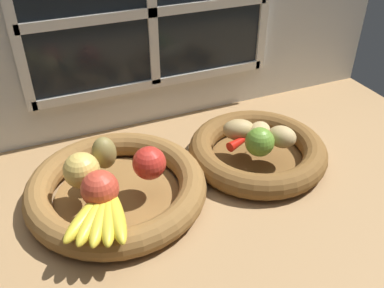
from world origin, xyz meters
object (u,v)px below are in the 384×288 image
apple_golden_left (81,169)px  banana_bunch_front (102,215)px  fruit_bowl_right (258,152)px  apple_red_right (149,163)px  potato_large (260,133)px  lime_near (260,142)px  fruit_bowl_left (117,189)px  apple_red_front (100,189)px  chili_pepper (248,137)px  pear_brown (104,153)px  potato_small (282,137)px  potato_oblong (239,130)px

apple_golden_left → banana_bunch_front: apple_golden_left is taller
fruit_bowl_right → apple_red_right: bearing=-175.2°
apple_golden_left → potato_large: 41.81cm
banana_bunch_front → lime_near: (37.76, 7.14, 1.75)cm
fruit_bowl_left → potato_large: (35.20, 0.00, 5.46)cm
fruit_bowl_right → apple_red_right: 29.20cm
apple_red_right → potato_large: (28.32, 2.38, -1.26)cm
fruit_bowl_left → fruit_bowl_right: (35.20, 0.00, 0.01)cm
fruit_bowl_left → apple_red_front: size_ratio=5.31×
fruit_bowl_right → potato_large: potato_large is taller
apple_red_front → apple_red_right: bearing=20.6°
banana_bunch_front → chili_pepper: banana_bunch_front is taller
pear_brown → potato_small: pear_brown is taller
fruit_bowl_left → lime_near: bearing=-7.7°
apple_red_right → potato_large: apple_red_right is taller
potato_oblong → lime_near: bearing=-81.4°
lime_near → potato_large: bearing=56.3°
fruit_bowl_left → potato_small: 39.38cm
pear_brown → potato_small: 40.60cm
banana_bunch_front → potato_oblong: bearing=21.8°
fruit_bowl_left → banana_bunch_front: size_ratio=2.35×
fruit_bowl_left → pear_brown: size_ratio=5.24×
potato_small → fruit_bowl_right: bearing=135.0°
potato_large → apple_red_front: bearing=-170.5°
apple_red_front → pear_brown: 11.84cm
apple_red_front → pear_brown: pear_brown is taller
fruit_bowl_left → pear_brown: 8.39cm
apple_red_right → potato_small: apple_red_right is taller
fruit_bowl_right → potato_oblong: 7.65cm
apple_red_right → chili_pepper: (25.79, 3.72, -2.39)cm
apple_red_right → potato_small: 31.95cm
fruit_bowl_left → potato_large: potato_large is taller
banana_bunch_front → potato_small: 44.97cm
lime_near → fruit_bowl_left: bearing=172.3°
apple_red_right → potato_oblong: size_ratio=0.91×
potato_oblong → potato_large: bearing=-37.9°
apple_golden_left → potato_small: bearing=-5.6°
fruit_bowl_left → fruit_bowl_right: same height
apple_golden_left → lime_near: bearing=-7.6°
fruit_bowl_right → lime_near: (-2.90, -4.36, 6.50)cm
apple_golden_left → apple_red_front: apple_golden_left is taller
apple_golden_left → pear_brown: size_ratio=1.00×
apple_golden_left → pear_brown: (5.64, 3.83, -0.00)cm
apple_golden_left → potato_small: apple_golden_left is taller
apple_red_front → lime_near: 36.83cm
potato_oblong → apple_golden_left: bearing=-176.5°
pear_brown → banana_bunch_front: size_ratio=0.45×
fruit_bowl_left → apple_red_right: bearing=-19.0°
apple_golden_left → potato_oblong: 37.82cm
apple_red_right → banana_bunch_front: (-12.35, -9.12, -1.96)cm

